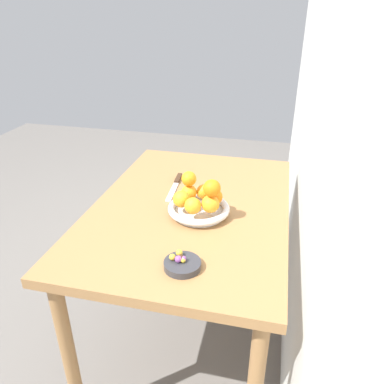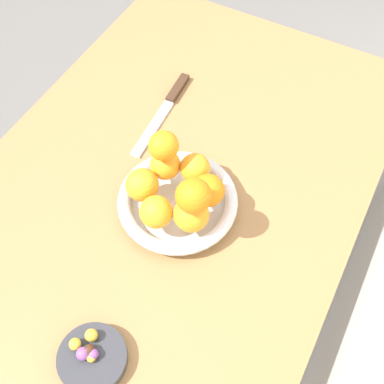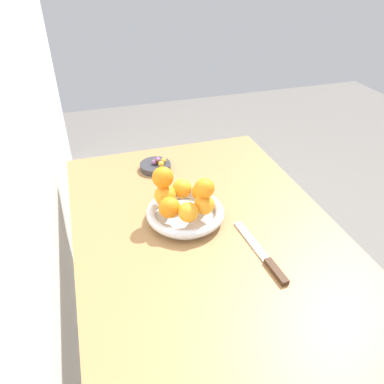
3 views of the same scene
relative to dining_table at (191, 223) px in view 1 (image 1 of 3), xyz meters
name	(u,v)px [view 1 (image 1 of 3)]	position (x,y,z in m)	size (l,w,h in m)	color
ground_plane	(191,337)	(0.00, 0.00, -0.65)	(6.00, 6.00, 0.00)	slate
wall_back	(333,78)	(0.00, 0.45, 0.60)	(4.00, 0.05, 2.50)	silver
dining_table	(191,223)	(0.00, 0.00, 0.00)	(1.10, 0.76, 0.74)	#9E7042
fruit_bowl	(199,210)	(0.07, 0.05, 0.11)	(0.23, 0.23, 0.04)	silver
candy_dish	(182,265)	(0.39, 0.07, 0.10)	(0.11, 0.11, 0.02)	#333338
orange_0	(181,199)	(0.09, -0.01, 0.16)	(0.06, 0.06, 0.06)	orange
orange_1	(193,206)	(0.13, 0.04, 0.16)	(0.06, 0.06, 0.06)	orange
orange_2	(210,204)	(0.11, 0.10, 0.16)	(0.07, 0.07, 0.07)	orange
orange_3	(214,197)	(0.05, 0.10, 0.16)	(0.06, 0.06, 0.06)	orange
orange_4	(204,192)	(0.01, 0.05, 0.16)	(0.06, 0.06, 0.06)	orange
orange_5	(189,192)	(0.03, 0.00, 0.16)	(0.06, 0.06, 0.06)	orange
orange_6	(188,179)	(0.03, 0.00, 0.22)	(0.06, 0.06, 0.06)	orange
orange_7	(212,188)	(0.11, 0.10, 0.22)	(0.06, 0.06, 0.06)	orange
candy_ball_0	(178,259)	(0.40, 0.06, 0.12)	(0.02, 0.02, 0.02)	#8C4C99
candy_ball_1	(172,257)	(0.39, 0.04, 0.12)	(0.02, 0.02, 0.02)	gold
candy_ball_2	(183,260)	(0.39, 0.07, 0.12)	(0.02, 0.02, 0.02)	gold
candy_ball_3	(183,259)	(0.39, 0.07, 0.12)	(0.02, 0.02, 0.02)	#8C4C99
candy_ball_4	(179,253)	(0.36, 0.05, 0.12)	(0.02, 0.02, 0.02)	gold
candy_ball_5	(181,258)	(0.39, 0.06, 0.12)	(0.02, 0.02, 0.02)	#472819
knife	(176,185)	(-0.15, -0.11, 0.09)	(0.26, 0.04, 0.01)	#3F2819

